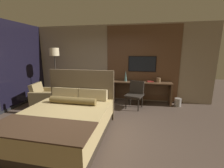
{
  "coord_description": "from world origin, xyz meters",
  "views": [
    {
      "loc": [
        1.14,
        -3.04,
        1.85
      ],
      "look_at": [
        0.32,
        1.0,
        0.94
      ],
      "focal_mm": 24.0,
      "sensor_mm": 36.0,
      "label": 1
    }
  ],
  "objects_px": {
    "tv": "(142,64)",
    "armchair_by_window": "(46,99)",
    "book": "(150,82)",
    "bed": "(65,121)",
    "vase_short": "(158,80)",
    "desk_chair": "(135,92)",
    "desk": "(141,88)",
    "floor_lamp": "(54,57)",
    "vase_tall": "(126,76)",
    "waste_bin": "(178,102)"
  },
  "relations": [
    {
      "from": "tv",
      "to": "desk_chair",
      "type": "bearing_deg",
      "value": -103.7
    },
    {
      "from": "vase_short",
      "to": "desk_chair",
      "type": "bearing_deg",
      "value": -144.0
    },
    {
      "from": "floor_lamp",
      "to": "armchair_by_window",
      "type": "bearing_deg",
      "value": -95.61
    },
    {
      "from": "desk",
      "to": "armchair_by_window",
      "type": "distance_m",
      "value": 3.35
    },
    {
      "from": "floor_lamp",
      "to": "bed",
      "type": "bearing_deg",
      "value": -55.43
    },
    {
      "from": "bed",
      "to": "waste_bin",
      "type": "height_order",
      "value": "bed"
    },
    {
      "from": "floor_lamp",
      "to": "tv",
      "type": "bearing_deg",
      "value": 11.23
    },
    {
      "from": "bed",
      "to": "desk",
      "type": "bearing_deg",
      "value": 58.04
    },
    {
      "from": "desk_chair",
      "to": "waste_bin",
      "type": "xyz_separation_m",
      "value": [
        1.43,
        0.38,
        -0.38
      ]
    },
    {
      "from": "bed",
      "to": "tv",
      "type": "relative_size",
      "value": 2.2
    },
    {
      "from": "tv",
      "to": "desk_chair",
      "type": "relative_size",
      "value": 1.12
    },
    {
      "from": "vase_short",
      "to": "vase_tall",
      "type": "bearing_deg",
      "value": -176.28
    },
    {
      "from": "desk",
      "to": "vase_short",
      "type": "distance_m",
      "value": 0.67
    },
    {
      "from": "tv",
      "to": "waste_bin",
      "type": "distance_m",
      "value": 1.81
    },
    {
      "from": "armchair_by_window",
      "to": "book",
      "type": "relative_size",
      "value": 3.81
    },
    {
      "from": "tv",
      "to": "armchair_by_window",
      "type": "relative_size",
      "value": 1.08
    },
    {
      "from": "bed",
      "to": "tv",
      "type": "bearing_deg",
      "value": 59.83
    },
    {
      "from": "tv",
      "to": "vase_tall",
      "type": "distance_m",
      "value": 0.74
    },
    {
      "from": "armchair_by_window",
      "to": "waste_bin",
      "type": "height_order",
      "value": "armchair_by_window"
    },
    {
      "from": "tv",
      "to": "vase_short",
      "type": "distance_m",
      "value": 0.82
    },
    {
      "from": "waste_bin",
      "to": "vase_short",
      "type": "bearing_deg",
      "value": 164.67
    },
    {
      "from": "desk_chair",
      "to": "vase_short",
      "type": "distance_m",
      "value": 1.01
    },
    {
      "from": "vase_short",
      "to": "waste_bin",
      "type": "height_order",
      "value": "vase_short"
    },
    {
      "from": "vase_short",
      "to": "waste_bin",
      "type": "distance_m",
      "value": 1.0
    },
    {
      "from": "tv",
      "to": "armchair_by_window",
      "type": "xyz_separation_m",
      "value": [
        -3.16,
        -1.25,
        -1.12
      ]
    },
    {
      "from": "armchair_by_window",
      "to": "vase_tall",
      "type": "height_order",
      "value": "vase_tall"
    },
    {
      "from": "tv",
      "to": "desk_chair",
      "type": "height_order",
      "value": "tv"
    },
    {
      "from": "desk_chair",
      "to": "vase_short",
      "type": "bearing_deg",
      "value": 52.42
    },
    {
      "from": "tv",
      "to": "waste_bin",
      "type": "bearing_deg",
      "value": -15.24
    },
    {
      "from": "desk",
      "to": "vase_tall",
      "type": "distance_m",
      "value": 0.72
    },
    {
      "from": "desk",
      "to": "tv",
      "type": "bearing_deg",
      "value": 90.0
    },
    {
      "from": "armchair_by_window",
      "to": "vase_short",
      "type": "height_order",
      "value": "vase_short"
    },
    {
      "from": "armchair_by_window",
      "to": "floor_lamp",
      "type": "distance_m",
      "value": 1.52
    },
    {
      "from": "bed",
      "to": "book",
      "type": "xyz_separation_m",
      "value": [
        1.93,
        2.55,
        0.45
      ]
    },
    {
      "from": "bed",
      "to": "desk",
      "type": "distance_m",
      "value": 3.05
    },
    {
      "from": "desk",
      "to": "armchair_by_window",
      "type": "relative_size",
      "value": 2.29
    },
    {
      "from": "bed",
      "to": "armchair_by_window",
      "type": "height_order",
      "value": "bed"
    },
    {
      "from": "desk_chair",
      "to": "floor_lamp",
      "type": "relative_size",
      "value": 0.45
    },
    {
      "from": "armchair_by_window",
      "to": "vase_tall",
      "type": "xyz_separation_m",
      "value": [
        2.6,
        1.02,
        0.7
      ]
    },
    {
      "from": "vase_tall",
      "to": "book",
      "type": "distance_m",
      "value": 0.9
    },
    {
      "from": "armchair_by_window",
      "to": "vase_tall",
      "type": "relative_size",
      "value": 2.35
    },
    {
      "from": "armchair_by_window",
      "to": "book",
      "type": "distance_m",
      "value": 3.67
    },
    {
      "from": "floor_lamp",
      "to": "vase_short",
      "type": "xyz_separation_m",
      "value": [
        3.69,
        0.46,
        -0.8
      ]
    },
    {
      "from": "desk",
      "to": "desk_chair",
      "type": "distance_m",
      "value": 0.56
    },
    {
      "from": "desk",
      "to": "book",
      "type": "bearing_deg",
      "value": -6.01
    },
    {
      "from": "desk_chair",
      "to": "waste_bin",
      "type": "relative_size",
      "value": 3.16
    },
    {
      "from": "armchair_by_window",
      "to": "book",
      "type": "height_order",
      "value": "book"
    },
    {
      "from": "floor_lamp",
      "to": "vase_short",
      "type": "distance_m",
      "value": 3.81
    },
    {
      "from": "desk",
      "to": "vase_tall",
      "type": "height_order",
      "value": "vase_tall"
    },
    {
      "from": "bed",
      "to": "tv",
      "type": "height_order",
      "value": "tv"
    }
  ]
}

